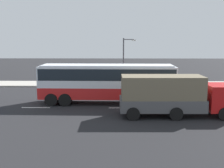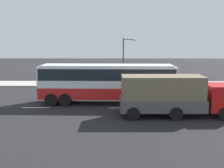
# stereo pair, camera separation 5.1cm
# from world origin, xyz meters

# --- Properties ---
(ground_plane) EXTENTS (120.00, 120.00, 0.00)m
(ground_plane) POSITION_xyz_m (0.00, 0.00, 0.00)
(ground_plane) COLOR black
(sidewalk_curb) EXTENTS (80.00, 4.00, 0.15)m
(sidewalk_curb) POSITION_xyz_m (0.00, 9.76, 0.07)
(sidewalk_curb) COLOR #A8A399
(sidewalk_curb) RESTS_ON ground_plane
(lane_centreline) EXTENTS (24.72, 0.16, 0.01)m
(lane_centreline) POSITION_xyz_m (-4.94, -2.39, 0.00)
(lane_centreline) COLOR white
(lane_centreline) RESTS_ON ground_plane
(coach_bus) EXTENTS (12.06, 2.91, 3.49)m
(coach_bus) POSITION_xyz_m (1.31, -0.65, 2.17)
(coach_bus) COLOR red
(coach_bus) RESTS_ON ground_plane
(cargo_truck) EXTENTS (8.36, 2.66, 3.05)m
(cargo_truck) POSITION_xyz_m (6.34, -4.78, 1.64)
(cargo_truck) COLOR red
(cargo_truck) RESTS_ON ground_plane
(pedestrian_near_curb) EXTENTS (0.32, 0.32, 1.68)m
(pedestrian_near_curb) POSITION_xyz_m (8.98, 8.47, 1.12)
(pedestrian_near_curb) COLOR #38334C
(pedestrian_near_curb) RESTS_ON sidewalk_curb
(street_lamp) EXTENTS (1.56, 0.24, 5.73)m
(street_lamp) POSITION_xyz_m (3.16, 7.97, 3.48)
(street_lamp) COLOR #47474C
(street_lamp) RESTS_ON sidewalk_curb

